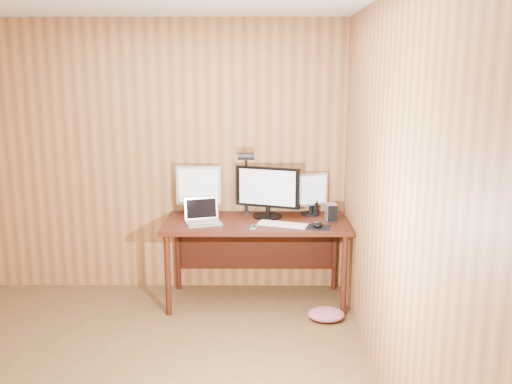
{
  "coord_description": "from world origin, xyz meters",
  "views": [
    {
      "loc": [
        0.96,
        -2.95,
        1.99
      ],
      "look_at": [
        0.93,
        1.58,
        1.02
      ],
      "focal_mm": 38.0,
      "sensor_mm": 36.0,
      "label": 1
    }
  ],
  "objects_px": {
    "hard_drive": "(331,212)",
    "desk_lamp": "(246,174)",
    "monitor_right": "(311,193)",
    "mouse": "(317,224)",
    "monitor_left": "(199,189)",
    "phone": "(254,227)",
    "speaker": "(315,207)",
    "keyboard": "(283,224)",
    "monitor_center": "(268,191)",
    "desk": "(256,232)",
    "laptop": "(203,217)"
  },
  "relations": [
    {
      "from": "desk",
      "to": "monitor_center",
      "type": "xyz_separation_m",
      "value": [
        0.1,
        0.06,
        0.36
      ]
    },
    {
      "from": "desk",
      "to": "monitor_center",
      "type": "height_order",
      "value": "monitor_center"
    },
    {
      "from": "laptop",
      "to": "speaker",
      "type": "height_order",
      "value": "laptop"
    },
    {
      "from": "desk",
      "to": "hard_drive",
      "type": "height_order",
      "value": "hard_drive"
    },
    {
      "from": "mouse",
      "to": "monitor_center",
      "type": "bearing_deg",
      "value": 146.2
    },
    {
      "from": "mouse",
      "to": "desk_lamp",
      "type": "bearing_deg",
      "value": 152.27
    },
    {
      "from": "laptop",
      "to": "desk_lamp",
      "type": "distance_m",
      "value": 0.56
    },
    {
      "from": "monitor_center",
      "to": "phone",
      "type": "relative_size",
      "value": 5.34
    },
    {
      "from": "desk",
      "to": "monitor_right",
      "type": "distance_m",
      "value": 0.61
    },
    {
      "from": "monitor_right",
      "to": "mouse",
      "type": "distance_m",
      "value": 0.45
    },
    {
      "from": "desk",
      "to": "hard_drive",
      "type": "relative_size",
      "value": 11.12
    },
    {
      "from": "monitor_left",
      "to": "keyboard",
      "type": "relative_size",
      "value": 1.04
    },
    {
      "from": "phone",
      "to": "speaker",
      "type": "bearing_deg",
      "value": 49.7
    },
    {
      "from": "monitor_left",
      "to": "phone",
      "type": "xyz_separation_m",
      "value": [
        0.5,
        -0.42,
        -0.24
      ]
    },
    {
      "from": "desk",
      "to": "hard_drive",
      "type": "bearing_deg",
      "value": -2.74
    },
    {
      "from": "monitor_center",
      "to": "monitor_right",
      "type": "bearing_deg",
      "value": 31.22
    },
    {
      "from": "monitor_center",
      "to": "keyboard",
      "type": "bearing_deg",
      "value": -46.27
    },
    {
      "from": "monitor_right",
      "to": "hard_drive",
      "type": "distance_m",
      "value": 0.27
    },
    {
      "from": "monitor_left",
      "to": "speaker",
      "type": "bearing_deg",
      "value": 3.55
    },
    {
      "from": "desk",
      "to": "keyboard",
      "type": "relative_size",
      "value": 3.64
    },
    {
      "from": "laptop",
      "to": "mouse",
      "type": "xyz_separation_m",
      "value": [
        0.98,
        -0.14,
        -0.03
      ]
    },
    {
      "from": "hard_drive",
      "to": "desk_lamp",
      "type": "relative_size",
      "value": 0.23
    },
    {
      "from": "keyboard",
      "to": "desk_lamp",
      "type": "relative_size",
      "value": 0.7
    },
    {
      "from": "keyboard",
      "to": "mouse",
      "type": "bearing_deg",
      "value": 7.1
    },
    {
      "from": "phone",
      "to": "desk_lamp",
      "type": "height_order",
      "value": "desk_lamp"
    },
    {
      "from": "mouse",
      "to": "phone",
      "type": "relative_size",
      "value": 1.15
    },
    {
      "from": "monitor_center",
      "to": "desk",
      "type": "bearing_deg",
      "value": -132.25
    },
    {
      "from": "monitor_center",
      "to": "mouse",
      "type": "xyz_separation_m",
      "value": [
        0.41,
        -0.33,
        -0.21
      ]
    },
    {
      "from": "speaker",
      "to": "desk_lamp",
      "type": "distance_m",
      "value": 0.71
    },
    {
      "from": "speaker",
      "to": "desk_lamp",
      "type": "height_order",
      "value": "desk_lamp"
    },
    {
      "from": "monitor_right",
      "to": "speaker",
      "type": "bearing_deg",
      "value": 6.63
    },
    {
      "from": "monitor_right",
      "to": "phone",
      "type": "relative_size",
      "value": 3.6
    },
    {
      "from": "monitor_center",
      "to": "keyboard",
      "type": "xyz_separation_m",
      "value": [
        0.13,
        -0.27,
        -0.23
      ]
    },
    {
      "from": "desk",
      "to": "monitor_left",
      "type": "xyz_separation_m",
      "value": [
        -0.52,
        0.12,
        0.37
      ]
    },
    {
      "from": "hard_drive",
      "to": "desk_lamp",
      "type": "bearing_deg",
      "value": 163.84
    },
    {
      "from": "mouse",
      "to": "monitor_right",
      "type": "bearing_deg",
      "value": 97.33
    },
    {
      "from": "monitor_right",
      "to": "hard_drive",
      "type": "xyz_separation_m",
      "value": [
        0.16,
        -0.17,
        -0.13
      ]
    },
    {
      "from": "hard_drive",
      "to": "desk_lamp",
      "type": "xyz_separation_m",
      "value": [
        -0.75,
        0.14,
        0.32
      ]
    },
    {
      "from": "monitor_right",
      "to": "keyboard",
      "type": "xyz_separation_m",
      "value": [
        -0.27,
        -0.36,
        -0.19
      ]
    },
    {
      "from": "desk",
      "to": "hard_drive",
      "type": "distance_m",
      "value": 0.69
    },
    {
      "from": "desk_lamp",
      "to": "monitor_left",
      "type": "bearing_deg",
      "value": -177.07
    },
    {
      "from": "monitor_left",
      "to": "keyboard",
      "type": "height_order",
      "value": "monitor_left"
    },
    {
      "from": "hard_drive",
      "to": "desk_lamp",
      "type": "height_order",
      "value": "desk_lamp"
    },
    {
      "from": "monitor_left",
      "to": "desk",
      "type": "bearing_deg",
      "value": -12.27
    },
    {
      "from": "desk",
      "to": "monitor_right",
      "type": "xyz_separation_m",
      "value": [
        0.5,
        0.14,
        0.33
      ]
    },
    {
      "from": "monitor_center",
      "to": "mouse",
      "type": "height_order",
      "value": "monitor_center"
    },
    {
      "from": "monitor_left",
      "to": "desk_lamp",
      "type": "distance_m",
      "value": 0.45
    },
    {
      "from": "laptop",
      "to": "hard_drive",
      "type": "bearing_deg",
      "value": -11.38
    },
    {
      "from": "laptop",
      "to": "mouse",
      "type": "distance_m",
      "value": 0.99
    },
    {
      "from": "monitor_center",
      "to": "speaker",
      "type": "distance_m",
      "value": 0.49
    }
  ]
}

